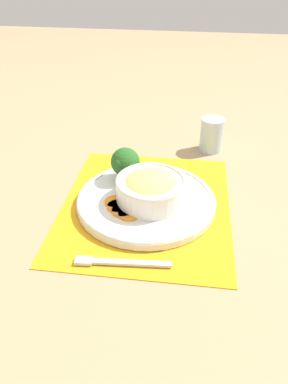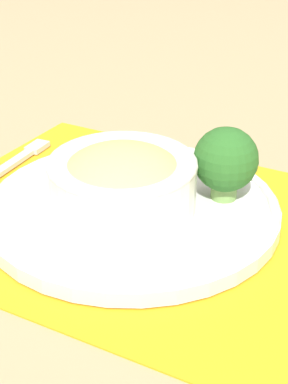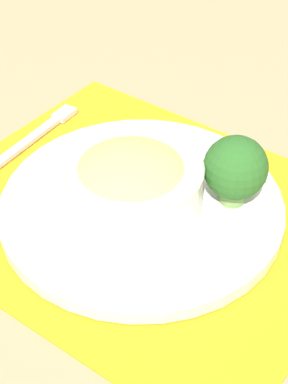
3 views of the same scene
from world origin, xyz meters
The scene contains 10 objects.
ground_plane centered at (0.00, 0.00, 0.00)m, with size 4.00×4.00×0.00m, color tan.
placemat centered at (0.00, 0.00, 0.00)m, with size 0.47×0.39×0.00m.
plate centered at (0.00, 0.00, 0.02)m, with size 0.32×0.32×0.02m.
bowl centered at (-0.01, -0.01, 0.05)m, with size 0.16×0.16×0.07m.
broccoli_floret centered at (0.08, 0.06, 0.07)m, with size 0.07×0.07×0.08m.
carrot_slice_near centered at (-0.03, 0.07, 0.02)m, with size 0.05×0.05×0.01m.
carrot_slice_middle centered at (-0.04, 0.06, 0.02)m, with size 0.05×0.05×0.01m.
carrot_slice_far centered at (-0.06, 0.04, 0.02)m, with size 0.05×0.05×0.01m.
carrot_slice_extra centered at (-0.07, 0.03, 0.02)m, with size 0.05×0.05×0.01m.
fork centered at (-0.20, 0.03, 0.01)m, with size 0.03×0.18×0.01m.
Camera 3 is at (0.33, -0.42, 0.49)m, focal length 60.00 mm.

